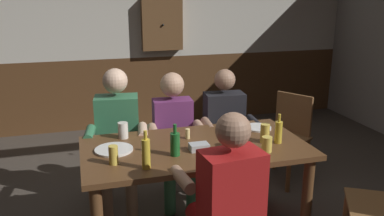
# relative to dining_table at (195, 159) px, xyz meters

# --- Properties ---
(back_wall_upper) EXTENTS (6.30, 0.12, 1.43)m
(back_wall_upper) POSITION_rel_dining_table_xyz_m (0.00, 2.93, 1.04)
(back_wall_upper) COLOR beige
(back_wall_wainscot) EXTENTS (6.30, 0.12, 0.99)m
(back_wall_wainscot) POSITION_rel_dining_table_xyz_m (0.00, 2.93, -0.17)
(back_wall_wainscot) COLOR brown
(back_wall_wainscot) RESTS_ON ground_plane
(dining_table) EXTENTS (1.69, 0.88, 0.77)m
(dining_table) POSITION_rel_dining_table_xyz_m (0.00, 0.00, 0.00)
(dining_table) COLOR brown
(dining_table) RESTS_ON ground_plane
(person_0) EXTENTS (0.55, 0.57, 1.25)m
(person_0) POSITION_rel_dining_table_xyz_m (-0.52, 0.67, 0.03)
(person_0) COLOR #33724C
(person_0) RESTS_ON ground_plane
(person_1) EXTENTS (0.51, 0.53, 1.19)m
(person_1) POSITION_rel_dining_table_xyz_m (-0.00, 0.65, -0.01)
(person_1) COLOR #6B2D66
(person_1) RESTS_ON ground_plane
(person_2) EXTENTS (0.53, 0.56, 1.19)m
(person_2) POSITION_rel_dining_table_xyz_m (0.50, 0.66, -0.01)
(person_2) COLOR black
(person_2) RESTS_ON ground_plane
(person_3) EXTENTS (0.52, 0.55, 1.25)m
(person_3) POSITION_rel_dining_table_xyz_m (-0.01, -0.67, 0.02)
(person_3) COLOR #AD1919
(person_3) RESTS_ON ground_plane
(chair_empty_near_left) EXTENTS (0.61, 0.61, 0.88)m
(chair_empty_near_left) POSITION_rel_dining_table_xyz_m (1.20, 0.76, -0.18)
(chair_empty_near_left) COLOR brown
(chair_empty_near_left) RESTS_ON ground_plane
(table_candle) EXTENTS (0.04, 0.04, 0.08)m
(table_candle) POSITION_rel_dining_table_xyz_m (-0.02, 0.16, 0.15)
(table_candle) COLOR #F9E08C
(table_candle) RESTS_ON dining_table
(condiment_caddy) EXTENTS (0.14, 0.10, 0.05)m
(condiment_caddy) POSITION_rel_dining_table_xyz_m (0.00, -0.09, 0.14)
(condiment_caddy) COLOR #B2B7BC
(condiment_caddy) RESTS_ON dining_table
(plate_0) EXTENTS (0.28, 0.28, 0.01)m
(plate_0) POSITION_rel_dining_table_xyz_m (-0.60, 0.07, 0.12)
(plate_0) COLOR white
(plate_0) RESTS_ON dining_table
(plate_1) EXTENTS (0.23, 0.23, 0.01)m
(plate_1) POSITION_rel_dining_table_xyz_m (0.62, 0.23, 0.12)
(plate_1) COLOR white
(plate_1) RESTS_ON dining_table
(bottle_0) EXTENTS (0.06, 0.06, 0.23)m
(bottle_0) POSITION_rel_dining_table_xyz_m (0.62, -0.12, 0.20)
(bottle_0) COLOR gold
(bottle_0) RESTS_ON dining_table
(bottle_1) EXTENTS (0.06, 0.06, 0.26)m
(bottle_1) POSITION_rel_dining_table_xyz_m (-0.42, -0.30, 0.22)
(bottle_1) COLOR gold
(bottle_1) RESTS_ON dining_table
(bottle_2) EXTENTS (0.07, 0.07, 0.23)m
(bottle_2) POSITION_rel_dining_table_xyz_m (-0.19, -0.14, 0.20)
(bottle_2) COLOR #195923
(bottle_2) RESTS_ON dining_table
(pint_glass_0) EXTENTS (0.07, 0.07, 0.11)m
(pint_glass_0) POSITION_rel_dining_table_xyz_m (0.46, -0.26, 0.17)
(pint_glass_0) COLOR #E5C64C
(pint_glass_0) RESTS_ON dining_table
(pint_glass_1) EXTENTS (0.08, 0.08, 0.10)m
(pint_glass_1) POSITION_rel_dining_table_xyz_m (0.29, -0.12, 0.16)
(pint_glass_1) COLOR #4C2D19
(pint_glass_1) RESTS_ON dining_table
(pint_glass_2) EXTENTS (0.07, 0.07, 0.15)m
(pint_glass_2) POSITION_rel_dining_table_xyz_m (0.53, -0.08, 0.19)
(pint_glass_2) COLOR #E5C64C
(pint_glass_2) RESTS_ON dining_table
(pint_glass_3) EXTENTS (0.08, 0.08, 0.13)m
(pint_glass_3) POSITION_rel_dining_table_xyz_m (-0.50, 0.31, 0.18)
(pint_glass_3) COLOR white
(pint_glass_3) RESTS_ON dining_table
(pint_glass_4) EXTENTS (0.06, 0.06, 0.13)m
(pint_glass_4) POSITION_rel_dining_table_xyz_m (-0.62, -0.17, 0.18)
(pint_glass_4) COLOR #E5C64C
(pint_glass_4) RESTS_ON dining_table
(wall_dart_cabinet) EXTENTS (0.56, 0.15, 0.70)m
(wall_dart_cabinet) POSITION_rel_dining_table_xyz_m (0.35, 2.80, 0.78)
(wall_dart_cabinet) COLOR brown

